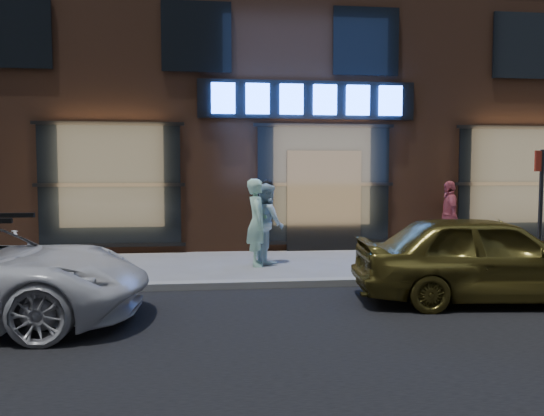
{
  "coord_description": "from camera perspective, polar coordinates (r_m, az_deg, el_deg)",
  "views": [
    {
      "loc": [
        -2.66,
        -8.58,
        1.92
      ],
      "look_at": [
        -1.52,
        1.6,
        1.2
      ],
      "focal_mm": 35.0,
      "sensor_mm": 36.0,
      "label": 1
    }
  ],
  "objects": [
    {
      "name": "gold_sedan",
      "position": [
        8.39,
        22.06,
        -4.97
      ],
      "size": [
        3.95,
        1.91,
        1.3
      ],
      "primitive_type": "imported",
      "rotation": [
        0.0,
        0.0,
        1.47
      ],
      "color": "olive",
      "rests_on": "ground"
    },
    {
      "name": "passerby",
      "position": [
        13.5,
        18.51,
        -0.78
      ],
      "size": [
        0.61,
        1.05,
        1.68
      ],
      "primitive_type": "imported",
      "rotation": [
        0.0,
        0.0,
        -1.78
      ],
      "color": "#C04F57",
      "rests_on": "ground"
    },
    {
      "name": "sign_post",
      "position": [
        10.6,
        26.94,
        0.71
      ],
      "size": [
        0.35,
        0.15,
        2.3
      ],
      "rotation": [
        0.0,
        0.0,
        0.34
      ],
      "color": "#262628",
      "rests_on": "ground"
    },
    {
      "name": "curb",
      "position": [
        9.17,
        10.7,
        -7.75
      ],
      "size": [
        60.0,
        0.25,
        0.12
      ],
      "primitive_type": "cube",
      "color": "gray",
      "rests_on": "ground"
    },
    {
      "name": "man_cap",
      "position": [
        11.03,
        -0.52,
        -1.63
      ],
      "size": [
        0.81,
        0.94,
        1.67
      ],
      "primitive_type": "imported",
      "rotation": [
        0.0,
        0.0,
        1.81
      ],
      "color": "silver",
      "rests_on": "ground"
    },
    {
      "name": "storefront_building",
      "position": [
        17.09,
        2.75,
        14.9
      ],
      "size": [
        30.2,
        8.28,
        10.3
      ],
      "color": "#54301E",
      "rests_on": "ground"
    },
    {
      "name": "man_bowtie",
      "position": [
        10.69,
        -1.64,
        -1.55
      ],
      "size": [
        0.42,
        0.64,
        1.76
      ],
      "primitive_type": "imported",
      "rotation": [
        0.0,
        0.0,
        1.57
      ],
      "color": "#BFFBCC",
      "rests_on": "ground"
    },
    {
      "name": "ground",
      "position": [
        9.18,
        10.69,
        -8.12
      ],
      "size": [
        90.0,
        90.0,
        0.0
      ],
      "primitive_type": "plane",
      "color": "slate",
      "rests_on": "ground"
    }
  ]
}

